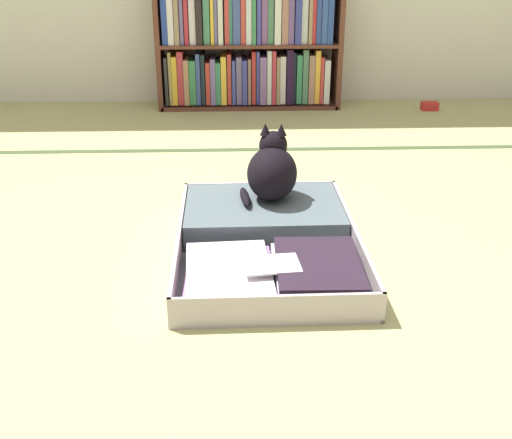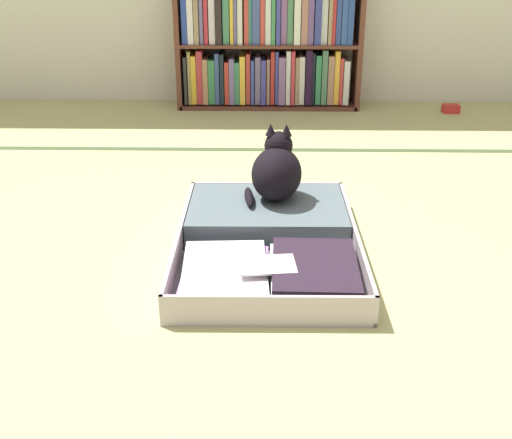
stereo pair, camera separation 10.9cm
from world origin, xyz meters
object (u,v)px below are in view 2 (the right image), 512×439
object	(u,v)px
black_cat	(277,171)
small_red_pouch	(451,109)
open_suitcase	(269,237)
bookshelf	(268,47)

from	to	relation	value
black_cat	small_red_pouch	size ratio (longest dim) A/B	2.73
open_suitcase	small_red_pouch	xyz separation A→B (m)	(1.12, 1.89, -0.02)
small_red_pouch	open_suitcase	bearing A→B (deg)	-120.69
bookshelf	open_suitcase	distance (m)	2.06
bookshelf	black_cat	distance (m)	1.81
small_red_pouch	black_cat	bearing A→B (deg)	-123.47
black_cat	bookshelf	bearing A→B (deg)	91.21
bookshelf	black_cat	size ratio (longest dim) A/B	4.15
open_suitcase	black_cat	size ratio (longest dim) A/B	3.24
open_suitcase	small_red_pouch	bearing A→B (deg)	59.31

